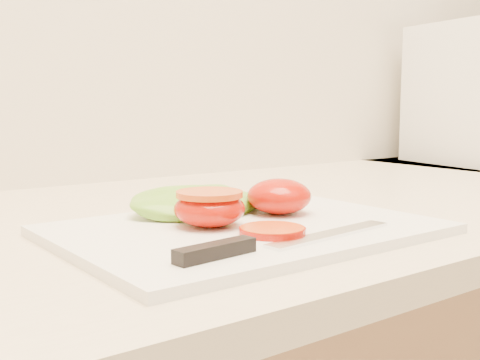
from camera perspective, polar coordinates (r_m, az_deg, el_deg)
cutting_board at (r=0.62m, az=0.56°, el=-4.71°), size 0.37×0.27×0.01m
tomato_half_dome at (r=0.67m, az=3.73°, el=-1.54°), size 0.07×0.07×0.04m
tomato_half_cut at (r=0.60m, az=-2.91°, el=-2.56°), size 0.07×0.07×0.04m
tomato_slice_0 at (r=0.57m, az=3.09°, el=-4.80°), size 0.06×0.06×0.01m
lettuce_leaf_0 at (r=0.67m, az=-4.56°, el=-2.22°), size 0.16×0.12×0.03m
lettuce_leaf_1 at (r=0.70m, az=-1.57°, el=-1.85°), size 0.14×0.13×0.02m
knife at (r=0.52m, az=2.35°, el=-6.04°), size 0.25×0.04×0.01m
appliance at (r=1.42m, az=21.43°, el=7.59°), size 0.24×0.28×0.30m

